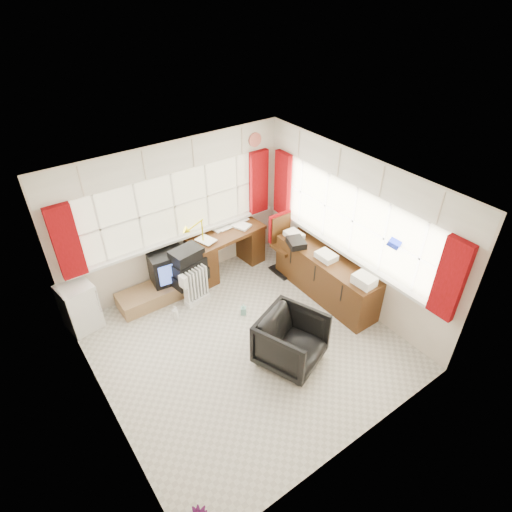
% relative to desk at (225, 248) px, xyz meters
% --- Properties ---
extents(ground, '(4.00, 4.00, 0.00)m').
position_rel_desk_xyz_m(ground, '(-0.80, -1.80, -0.44)').
color(ground, beige).
rests_on(ground, ground).
extents(room_walls, '(4.00, 4.00, 4.00)m').
position_rel_desk_xyz_m(room_walls, '(-0.80, -1.80, 1.06)').
color(room_walls, beige).
rests_on(room_walls, ground).
extents(window_back, '(3.70, 0.12, 3.60)m').
position_rel_desk_xyz_m(window_back, '(-0.80, 0.14, 0.51)').
color(window_back, beige).
rests_on(window_back, room_walls).
extents(window_right, '(0.12, 3.70, 3.60)m').
position_rel_desk_xyz_m(window_right, '(1.15, -1.80, 0.51)').
color(window_right, beige).
rests_on(window_right, room_walls).
extents(curtains, '(3.83, 3.83, 1.15)m').
position_rel_desk_xyz_m(curtains, '(0.13, -0.88, 1.02)').
color(curtains, maroon).
rests_on(curtains, room_walls).
extents(overhead_cabinets, '(3.98, 3.98, 0.48)m').
position_rel_desk_xyz_m(overhead_cabinets, '(0.18, -0.82, 1.81)').
color(overhead_cabinets, white).
rests_on(overhead_cabinets, room_walls).
extents(desk, '(1.42, 0.79, 0.83)m').
position_rel_desk_xyz_m(desk, '(0.00, 0.00, 0.00)').
color(desk, '#482711').
rests_on(desk, ground).
extents(desk_lamp, '(0.20, 0.18, 0.46)m').
position_rel_desk_xyz_m(desk_lamp, '(-0.47, -0.08, 0.67)').
color(desk_lamp, '#FBEE0A').
rests_on(desk_lamp, desk).
extents(task_chair, '(0.46, 0.48, 1.09)m').
position_rel_desk_xyz_m(task_chair, '(0.84, -0.59, 0.14)').
color(task_chair, black).
rests_on(task_chair, ground).
extents(office_chair, '(1.07, 1.08, 0.76)m').
position_rel_desk_xyz_m(office_chair, '(-0.44, -2.39, -0.06)').
color(office_chair, black).
rests_on(office_chair, ground).
extents(radiator, '(0.45, 0.24, 0.64)m').
position_rel_desk_xyz_m(radiator, '(-0.89, -0.50, -0.18)').
color(radiator, white).
rests_on(radiator, ground).
extents(credenza, '(0.50, 2.00, 0.85)m').
position_rel_desk_xyz_m(credenza, '(0.93, -1.60, -0.05)').
color(credenza, '#482711').
rests_on(credenza, ground).
extents(file_tray, '(0.36, 0.40, 0.11)m').
position_rel_desk_xyz_m(file_tray, '(0.76, -1.03, 0.37)').
color(file_tray, black).
rests_on(file_tray, credenza).
extents(tv_bench, '(1.40, 0.50, 0.25)m').
position_rel_desk_xyz_m(tv_bench, '(-1.35, -0.08, -0.31)').
color(tv_bench, '#9D744E').
rests_on(tv_bench, ground).
extents(crt_tv, '(0.64, 0.61, 0.53)m').
position_rel_desk_xyz_m(crt_tv, '(-1.12, 0.04, 0.08)').
color(crt_tv, black).
rests_on(crt_tv, tv_bench).
extents(hifi_stack, '(0.65, 0.47, 0.63)m').
position_rel_desk_xyz_m(hifi_stack, '(-0.88, -0.25, 0.11)').
color(hifi_stack, black).
rests_on(hifi_stack, tv_bench).
extents(mini_fridge, '(0.53, 0.53, 0.78)m').
position_rel_desk_xyz_m(mini_fridge, '(-2.60, -0.00, -0.05)').
color(mini_fridge, white).
rests_on(mini_fridge, ground).
extents(spray_bottle_a, '(0.13, 0.13, 0.26)m').
position_rel_desk_xyz_m(spray_bottle_a, '(-1.38, -0.70, -0.31)').
color(spray_bottle_a, white).
rests_on(spray_bottle_a, ground).
extents(spray_bottle_b, '(0.12, 0.13, 0.20)m').
position_rel_desk_xyz_m(spray_bottle_b, '(-0.44, -1.22, -0.34)').
color(spray_bottle_b, '#93DCCA').
rests_on(spray_bottle_b, ground).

